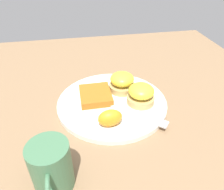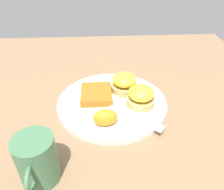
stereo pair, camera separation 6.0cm
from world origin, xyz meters
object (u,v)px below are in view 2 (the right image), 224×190
orange_wedge (105,118)px  cup (37,160)px  sandwich_benedict_right (124,83)px  fork (129,114)px  hashbrown_patty (96,94)px  sandwich_benedict_left (141,96)px

orange_wedge → cup: size_ratio=0.56×
sandwich_benedict_right → fork: sandwich_benedict_right is taller
hashbrown_patty → cup: bearing=-23.8°
sandwich_benedict_right → hashbrown_patty: sandwich_benedict_right is taller
hashbrown_patty → cup: size_ratio=0.92×
hashbrown_patty → orange_wedge: orange_wedge is taller
sandwich_benedict_left → cup: 0.31m
hashbrown_patty → fork: (0.08, 0.08, -0.01)m
sandwich_benedict_right → hashbrown_patty: 0.09m
orange_wedge → fork: size_ratio=0.33×
sandwich_benedict_left → cup: cup is taller
orange_wedge → fork: bearing=117.4°
sandwich_benedict_left → sandwich_benedict_right: (-0.07, -0.04, 0.00)m
sandwich_benedict_left → cup: bearing=-48.3°
sandwich_benedict_left → hashbrown_patty: 0.13m
sandwich_benedict_left → fork: (0.04, -0.04, -0.02)m
cup → hashbrown_patty: bearing=156.2°
sandwich_benedict_right → cup: (0.27, -0.19, 0.01)m
hashbrown_patty → orange_wedge: size_ratio=1.66×
orange_wedge → cup: cup is taller
hashbrown_patty → fork: size_ratio=0.54×
sandwich_benedict_left → orange_wedge: sandwich_benedict_left is taller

